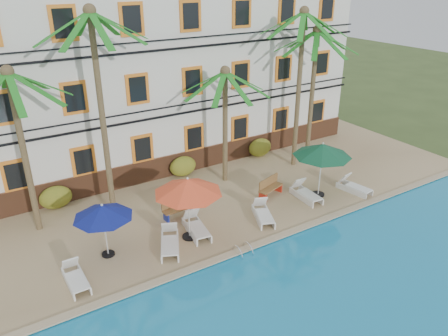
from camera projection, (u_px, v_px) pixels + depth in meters
ground at (242, 240)px, 18.55m from camera, size 100.00×100.00×0.00m
pool_deck at (188, 192)px, 22.35m from camera, size 30.00×12.00×0.25m
pool_coping at (255, 245)px, 17.74m from camera, size 30.00×0.35×0.06m
hotel_building at (142, 72)px, 24.02m from camera, size 25.40×6.44×10.22m
palm_a at (19, 128)px, 17.03m from camera, size 4.42×4.42×7.07m
palm_b at (99, 91)px, 17.60m from camera, size 4.42×4.42×9.11m
palm_c at (225, 107)px, 21.65m from camera, size 4.42×4.42×6.07m
palm_d at (300, 69)px, 22.93m from camera, size 4.42×4.42×8.61m
palm_e at (313, 77)px, 23.62m from camera, size 4.42×4.42×7.64m
shrub_left at (56, 197)px, 20.37m from camera, size 1.50×0.90×1.10m
shrub_mid at (183, 166)px, 23.59m from camera, size 1.50×0.90×1.10m
shrub_right at (260, 147)px, 26.08m from camera, size 1.50×0.90×1.10m
umbrella_blue at (103, 212)px, 16.39m from camera, size 2.29×2.29×2.30m
umbrella_red at (188, 186)px, 17.32m from camera, size 2.81×2.81×2.80m
umbrella_green at (322, 150)px, 20.75m from camera, size 2.82×2.82×2.82m
lounger_a at (75, 277)px, 15.52m from camera, size 0.63×1.76×0.83m
lounger_b at (170, 242)px, 17.49m from camera, size 1.46×2.06×0.92m
lounger_c at (196, 227)px, 18.53m from camera, size 0.99×2.02×0.92m
lounger_d at (263, 213)px, 19.56m from camera, size 1.32×1.96×0.87m
lounger_e at (306, 193)px, 21.33m from camera, size 0.79×1.92×0.89m
lounger_f at (354, 186)px, 22.01m from camera, size 0.92×1.86×0.84m
bench_left at (178, 207)px, 19.69m from camera, size 1.52×0.56×0.93m
bench_right at (270, 187)px, 21.54m from camera, size 1.57×0.90×0.93m
pool_ladder at (243, 252)px, 17.35m from camera, size 0.54×0.74×0.74m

